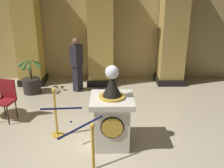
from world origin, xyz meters
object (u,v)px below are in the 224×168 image
object	(u,v)px
pedestal_clock	(112,116)
cafe_chair_red	(6,97)
stanchion_far	(93,162)
potted_palm_left	(32,82)
stanchion_near	(56,120)
bystander_guest	(77,64)

from	to	relation	value
pedestal_clock	cafe_chair_red	bearing A→B (deg)	155.98
stanchion_far	potted_palm_left	bearing A→B (deg)	118.41
stanchion_near	bystander_guest	size ratio (longest dim) A/B	0.66
stanchion_far	pedestal_clock	bearing A→B (deg)	73.60
cafe_chair_red	stanchion_near	bearing A→B (deg)	-30.14
bystander_guest	cafe_chair_red	xyz separation A→B (m)	(-1.43, -1.79, -0.27)
stanchion_far	bystander_guest	xyz separation A→B (m)	(-0.69, 3.90, 0.47)
stanchion_near	potted_palm_left	xyz separation A→B (m)	(-1.18, 2.37, -0.04)
potted_palm_left	cafe_chair_red	bearing A→B (deg)	-93.21
pedestal_clock	stanchion_far	bearing A→B (deg)	-106.40
potted_palm_left	bystander_guest	distance (m)	1.44
stanchion_far	bystander_guest	distance (m)	3.99
stanchion_near	cafe_chair_red	xyz separation A→B (m)	(-1.28, 0.74, 0.20)
pedestal_clock	stanchion_near	world-z (taller)	pedestal_clock
stanchion_far	cafe_chair_red	size ratio (longest dim) A/B	1.09
pedestal_clock	cafe_chair_red	size ratio (longest dim) A/B	1.69
stanchion_near	bystander_guest	distance (m)	2.58
stanchion_far	cafe_chair_red	bearing A→B (deg)	135.04
stanchion_far	bystander_guest	size ratio (longest dim) A/B	0.66
stanchion_far	bystander_guest	bearing A→B (deg)	99.97
pedestal_clock	cafe_chair_red	xyz separation A→B (m)	(-2.42, 1.08, -0.05)
bystander_guest	cafe_chair_red	bearing A→B (deg)	-128.56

